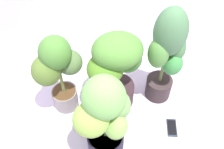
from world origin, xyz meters
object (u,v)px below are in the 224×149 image
potted_plant_center (116,67)px  potted_plant_front_left (105,116)px  potted_plant_back_left (58,70)px  cell_phone (172,127)px  potted_plant_front_right (167,52)px  nutrient_bottle (131,47)px

potted_plant_center → potted_plant_front_left: bearing=-150.0°
potted_plant_back_left → potted_plant_front_left: 0.46m
potted_plant_front_left → cell_phone: bearing=-33.1°
potted_plant_center → potted_plant_front_right: size_ratio=0.79×
cell_phone → nutrient_bottle: 0.79m
cell_phone → nutrient_bottle: size_ratio=0.79×
potted_plant_center → potted_plant_back_left: size_ratio=0.96×
potted_plant_center → cell_phone: potted_plant_center is taller
potted_plant_center → potted_plant_front_left: 0.38m
potted_plant_center → potted_plant_back_left: potted_plant_back_left is taller
potted_plant_front_right → nutrient_bottle: (0.21, 0.43, -0.37)m
potted_plant_center → cell_phone: 0.60m
potted_plant_center → nutrient_bottle: (0.48, 0.22, -0.29)m
potted_plant_front_right → nutrient_bottle: size_ratio=4.06×
nutrient_bottle → potted_plant_front_left: bearing=-153.2°
potted_plant_back_left → potted_plant_front_right: bearing=-42.3°
potted_plant_back_left → nutrient_bottle: 0.80m
potted_plant_front_right → cell_phone: 0.55m
potted_plant_center → cell_phone: size_ratio=4.07×
potted_plant_back_left → cell_phone: potted_plant_back_left is taller
potted_plant_front_left → cell_phone: potted_plant_front_left is taller
potted_plant_center → nutrient_bottle: potted_plant_center is taller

